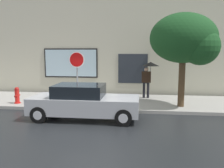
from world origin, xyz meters
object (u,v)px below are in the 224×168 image
pedestrian_with_umbrella (149,70)px  stop_sign (77,68)px  street_tree (187,40)px  parked_car (84,102)px  fire_hydrant (17,95)px

pedestrian_with_umbrella → stop_sign: bearing=-146.3°
street_tree → stop_sign: street_tree is taller
parked_car → pedestrian_with_umbrella: 4.97m
fire_hydrant → pedestrian_with_umbrella: size_ratio=0.41×
fire_hydrant → pedestrian_with_umbrella: bearing=18.8°
parked_car → fire_hydrant: bearing=155.5°
street_tree → pedestrian_with_umbrella: bearing=129.0°
fire_hydrant → street_tree: size_ratio=0.19×
parked_car → stop_sign: stop_sign is taller
street_tree → stop_sign: bearing=-176.4°
stop_sign → fire_hydrant: bearing=178.9°
street_tree → stop_sign: 5.25m
pedestrian_with_umbrella → stop_sign: stop_sign is taller
street_tree → stop_sign: (-5.08, -0.32, -1.28)m
pedestrian_with_umbrella → street_tree: size_ratio=0.46×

